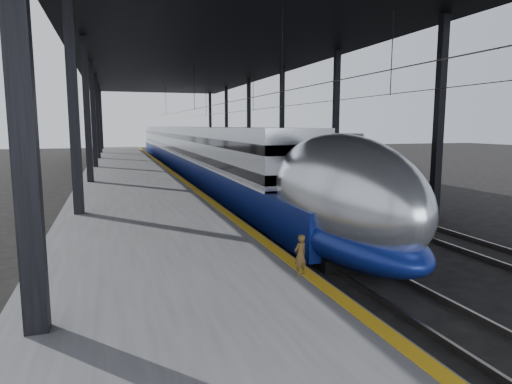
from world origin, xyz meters
name	(u,v)px	position (x,y,z in m)	size (l,w,h in m)	color
ground	(277,265)	(0.00, 0.00, 0.00)	(160.00, 160.00, 0.00)	black
platform	(129,179)	(-3.50, 20.00, 0.50)	(6.00, 80.00, 1.00)	#4C4C4F
yellow_strip	(170,171)	(-0.70, 20.00, 1.00)	(0.30, 80.00, 0.01)	#C89112
rails	(241,181)	(4.50, 20.00, 0.08)	(6.52, 80.00, 0.16)	slate
canopy	(205,54)	(1.90, 20.00, 9.12)	(18.00, 75.00, 9.47)	black
tgv_train	(190,152)	(2.00, 27.50, 1.90)	(2.83, 65.20, 4.06)	silver
second_train	(222,147)	(7.00, 36.63, 1.89)	(2.72, 56.05, 3.74)	#15498C
child	(300,255)	(-0.90, -3.82, 1.45)	(0.33, 0.21, 0.89)	#4B3519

